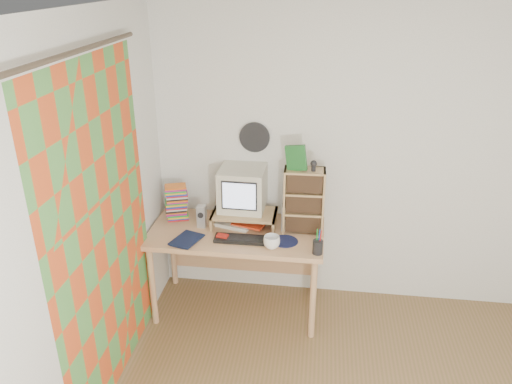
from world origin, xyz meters
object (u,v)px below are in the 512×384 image
(mug, at_px, (272,242))
(desk, at_px, (238,241))
(dvd_stack, at_px, (177,205))
(diary, at_px, (177,236))
(cd_rack, at_px, (304,201))
(keyboard, at_px, (240,239))
(crt_monitor, at_px, (242,190))

(mug, bearing_deg, desk, 136.43)
(dvd_stack, xyz_separation_m, diary, (0.09, -0.33, -0.10))
(cd_rack, bearing_deg, desk, 179.82)
(keyboard, distance_m, diary, 0.50)
(dvd_stack, bearing_deg, crt_monitor, -18.63)
(dvd_stack, height_order, cd_rack, cd_rack)
(desk, height_order, diary, diary)
(crt_monitor, distance_m, diary, 0.63)
(crt_monitor, height_order, dvd_stack, crt_monitor)
(desk, relative_size, dvd_stack, 5.69)
(desk, relative_size, keyboard, 3.52)
(desk, bearing_deg, keyboard, -75.94)
(keyboard, bearing_deg, dvd_stack, 152.01)
(desk, bearing_deg, cd_rack, 1.24)
(crt_monitor, xyz_separation_m, cd_rack, (0.50, -0.08, -0.03))
(mug, bearing_deg, dvd_stack, 155.63)
(crt_monitor, relative_size, diary, 1.62)
(dvd_stack, xyz_separation_m, mug, (0.84, -0.38, -0.07))
(keyboard, height_order, mug, mug)
(dvd_stack, relative_size, cd_rack, 0.46)
(desk, relative_size, diary, 6.24)
(diary, bearing_deg, dvd_stack, 123.96)
(mug, bearing_deg, crt_monitor, 126.89)
(dvd_stack, relative_size, diary, 1.10)
(dvd_stack, relative_size, mug, 1.95)
(desk, distance_m, dvd_stack, 0.60)
(keyboard, height_order, diary, diary)
(cd_rack, distance_m, diary, 1.03)
(diary, bearing_deg, keyboard, 22.58)
(crt_monitor, relative_size, cd_rack, 0.69)
(dvd_stack, distance_m, cd_rack, 1.07)
(cd_rack, bearing_deg, diary, -166.41)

